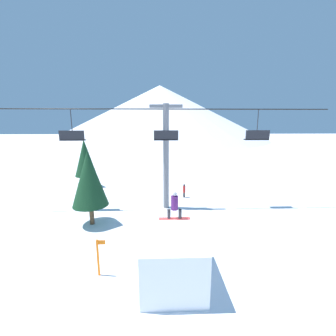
% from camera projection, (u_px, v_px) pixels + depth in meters
% --- Properties ---
extents(ground_plane, '(220.00, 220.00, 0.00)m').
position_uv_depth(ground_plane, '(166.00, 269.00, 10.46)').
color(ground_plane, white).
extents(mountain_ridge, '(79.61, 79.61, 19.75)m').
position_uv_depth(mountain_ridge, '(160.00, 113.00, 85.54)').
color(mountain_ridge, silver).
rests_on(mountain_ridge, ground_plane).
extents(snow_ramp, '(2.54, 3.41, 2.16)m').
position_uv_depth(snow_ramp, '(172.00, 257.00, 9.53)').
color(snow_ramp, white).
rests_on(snow_ramp, ground_plane).
extents(snowboarder, '(1.52, 0.34, 1.35)m').
position_uv_depth(snowboarder, '(175.00, 206.00, 10.58)').
color(snowboarder, '#B22D2D').
rests_on(snowboarder, snow_ramp).
extents(chairlift, '(24.20, 0.44, 7.99)m').
position_uv_depth(chairlift, '(166.00, 147.00, 16.85)').
color(chairlift, slate).
rests_on(chairlift, ground_plane).
extents(pine_tree_near, '(2.30, 2.30, 4.94)m').
position_uv_depth(pine_tree_near, '(89.00, 179.00, 14.38)').
color(pine_tree_near, '#4C3823').
rests_on(pine_tree_near, ground_plane).
extents(pine_tree_far, '(2.16, 2.16, 4.95)m').
position_uv_depth(pine_tree_far, '(85.00, 158.00, 22.85)').
color(pine_tree_far, '#4C3823').
rests_on(pine_tree_far, ground_plane).
extents(trail_marker, '(0.41, 0.10, 1.72)m').
position_uv_depth(trail_marker, '(98.00, 257.00, 9.83)').
color(trail_marker, orange).
rests_on(trail_marker, ground_plane).
extents(distant_skier, '(0.24, 0.24, 1.23)m').
position_uv_depth(distant_skier, '(184.00, 190.00, 20.08)').
color(distant_skier, black).
rests_on(distant_skier, ground_plane).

